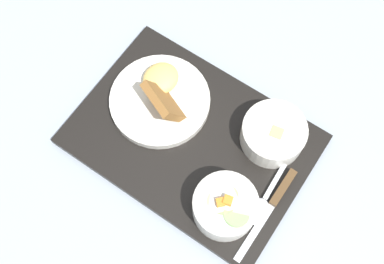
# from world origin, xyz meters

# --- Properties ---
(ground_plane) EXTENTS (4.00, 4.00, 0.00)m
(ground_plane) POSITION_xyz_m (0.00, 0.00, 0.00)
(ground_plane) COLOR #99A3AD
(serving_tray) EXTENTS (0.45, 0.32, 0.02)m
(serving_tray) POSITION_xyz_m (0.00, 0.00, 0.01)
(serving_tray) COLOR black
(serving_tray) RESTS_ON ground_plane
(bowl_salad) EXTENTS (0.12, 0.12, 0.07)m
(bowl_salad) POSITION_xyz_m (-0.13, 0.08, 0.05)
(bowl_salad) COLOR silver
(bowl_salad) RESTS_ON serving_tray
(bowl_soup) EXTENTS (0.12, 0.12, 0.05)m
(bowl_soup) POSITION_xyz_m (-0.13, -0.09, 0.05)
(bowl_soup) COLOR silver
(bowl_soup) RESTS_ON serving_tray
(plate_main) EXTENTS (0.20, 0.20, 0.08)m
(plate_main) POSITION_xyz_m (0.10, -0.03, 0.03)
(plate_main) COLOR silver
(plate_main) RESTS_ON serving_tray
(knife) EXTENTS (0.02, 0.20, 0.01)m
(knife) POSITION_xyz_m (-0.20, 0.01, 0.02)
(knife) COLOR silver
(knife) RESTS_ON serving_tray
(spoon) EXTENTS (0.04, 0.15, 0.01)m
(spoon) POSITION_xyz_m (-0.18, 0.04, 0.02)
(spoon) COLOR silver
(spoon) RESTS_ON serving_tray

